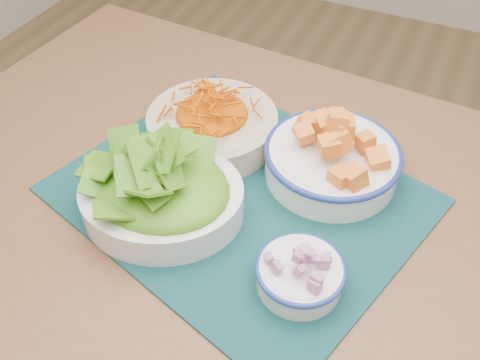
# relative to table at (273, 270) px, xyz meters

# --- Properties ---
(ground) EXTENTS (4.00, 4.00, 0.00)m
(ground) POSITION_rel_table_xyz_m (-0.14, 0.22, -0.66)
(ground) COLOR #9C794B
(ground) RESTS_ON ground
(table) EXTENTS (1.40, 0.99, 0.75)m
(table) POSITION_rel_table_xyz_m (0.00, 0.00, 0.00)
(table) COLOR brown
(table) RESTS_ON ground
(placemat) EXTENTS (0.61, 0.55, 0.00)m
(placemat) POSITION_rel_table_xyz_m (-0.08, 0.05, 0.09)
(placemat) COLOR black
(placemat) RESTS_ON table
(carrot_bowl) EXTENTS (0.24, 0.24, 0.08)m
(carrot_bowl) POSITION_rel_table_xyz_m (-0.18, 0.15, 0.13)
(carrot_bowl) COLOR #BDAB8D
(carrot_bowl) RESTS_ON placemat
(squash_bowl) EXTENTS (0.28, 0.28, 0.10)m
(squash_bowl) POSITION_rel_table_xyz_m (0.03, 0.15, 0.14)
(squash_bowl) COLOR white
(squash_bowl) RESTS_ON placemat
(lettuce_bowl) EXTENTS (0.29, 0.27, 0.11)m
(lettuce_bowl) POSITION_rel_table_xyz_m (-0.17, -0.03, 0.14)
(lettuce_bowl) COLOR white
(lettuce_bowl) RESTS_ON placemat
(onion_bowl) EXTENTS (0.15, 0.15, 0.06)m
(onion_bowl) POSITION_rel_table_xyz_m (0.06, -0.07, 0.12)
(onion_bowl) COLOR silver
(onion_bowl) RESTS_ON placemat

